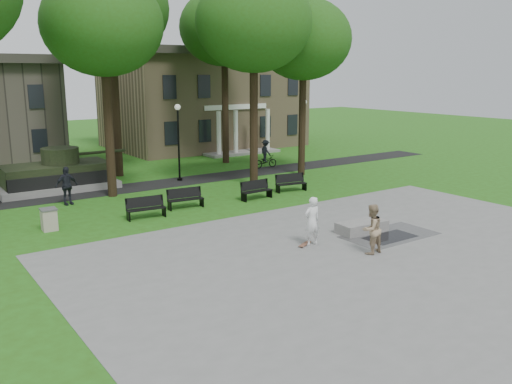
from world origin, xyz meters
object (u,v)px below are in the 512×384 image
Objects in this scene: trash_bin at (49,219)px; skateboarder at (312,221)px; friend_watching at (371,229)px; cyclist at (266,156)px; park_bench_0 at (145,207)px; concrete_block at (362,227)px.

skateboarder is at bearing -45.78° from trash_bin.
trash_bin is at bearing -51.81° from friend_watching.
cyclist is 1.08× the size of park_bench_0.
concrete_block is 1.11× the size of cyclist.
friend_watching reaches higher than trash_bin.
park_bench_0 reaches higher than concrete_block.
cyclist is (7.67, 17.24, -0.14)m from friend_watching.
trash_bin is at bearing 118.02° from cyclist.
park_bench_0 is (-3.63, 7.52, -0.47)m from skateboarder.
skateboarder is 0.97× the size of cyclist.
cyclist is at bearing 68.60° from concrete_block.
concrete_block is 9.87m from park_bench_0.
cyclist is at bearing 37.32° from park_bench_0.
park_bench_0 is (-4.80, 9.52, -0.44)m from friend_watching.
skateboarder is 1.03× the size of friend_watching.
friend_watching is 13.48m from trash_bin.
cyclist is 18.15m from trash_bin.
park_bench_0 is at bearing -66.89° from friend_watching.
skateboarder is 2.02× the size of trash_bin.
concrete_block is at bearing 163.22° from cyclist.
cyclist is (5.91, 15.08, 0.57)m from concrete_block.
concrete_block is 13.32m from trash_bin.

